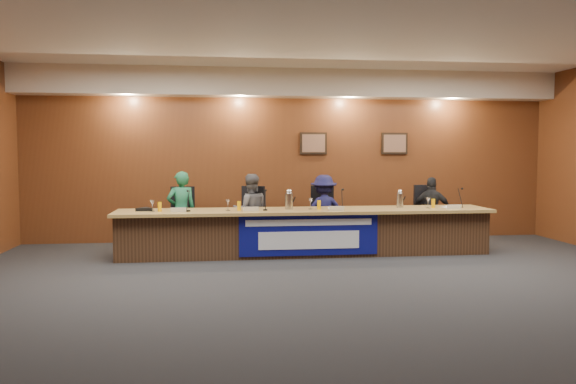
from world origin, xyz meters
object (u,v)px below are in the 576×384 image
at_px(speakerphone, 145,209).
at_px(panelist_c, 324,211).
at_px(banner, 309,235).
at_px(panelist_b, 250,211).
at_px(office_chair_b, 250,220).
at_px(office_chair_d, 430,218).
at_px(carafe_mid, 289,201).
at_px(panelist_d, 432,211).
at_px(dais_body, 305,233).
at_px(office_chair_c, 323,219).
at_px(panelist_a, 181,211).
at_px(office_chair_a, 182,221).
at_px(carafe_right, 400,200).

bearing_deg(speakerphone, panelist_c, 12.18).
bearing_deg(banner, panelist_b, 128.29).
height_order(panelist_c, office_chair_b, panelist_c).
distance_m(office_chair_b, speakerphone, 1.89).
distance_m(panelist_c, office_chair_d, 2.00).
bearing_deg(office_chair_d, carafe_mid, -169.23).
xyz_separation_m(panelist_d, speakerphone, (-5.00, -0.65, 0.16)).
xyz_separation_m(dais_body, office_chair_c, (0.44, 0.77, 0.13)).
xyz_separation_m(dais_body, panelist_a, (-2.05, 0.67, 0.33)).
bearing_deg(speakerphone, office_chair_c, 13.99).
xyz_separation_m(panelist_c, office_chair_d, (1.99, 0.10, -0.16)).
bearing_deg(panelist_b, speakerphone, 15.65).
xyz_separation_m(panelist_c, carafe_mid, (-0.71, -0.70, 0.24)).
distance_m(office_chair_c, speakerphone, 3.11).
bearing_deg(office_chair_a, office_chair_b, 1.71).
distance_m(dais_body, carafe_right, 1.70).
distance_m(panelist_b, carafe_mid, 0.94).
bearing_deg(panelist_a, office_chair_d, 168.69).
height_order(panelist_d, carafe_right, panelist_d).
bearing_deg(dais_body, office_chair_c, 60.57).
bearing_deg(panelist_b, dais_body, 136.76).
relative_size(panelist_a, office_chair_c, 2.82).
bearing_deg(office_chair_a, panelist_d, 0.44).
bearing_deg(office_chair_c, carafe_mid, -123.38).
relative_size(panelist_b, speakerphone, 4.08).
bearing_deg(office_chair_b, panelist_a, -156.83).
distance_m(carafe_mid, speakerphone, 2.30).
bearing_deg(panelist_b, panelist_c, 174.87).
bearing_deg(office_chair_c, dais_body, -111.36).
bearing_deg(office_chair_a, panelist_a, -88.29).
distance_m(dais_body, panelist_b, 1.13).
bearing_deg(carafe_mid, panelist_c, 44.73).
relative_size(banner, office_chair_a, 4.58).
bearing_deg(banner, office_chair_c, 69.83).
bearing_deg(panelist_b, panelist_d, 174.87).
distance_m(office_chair_a, office_chair_c, 2.48).
relative_size(dais_body, office_chair_a, 12.50).
bearing_deg(speakerphone, panelist_a, 51.08).
distance_m(panelist_d, carafe_right, 1.07).
relative_size(office_chair_b, carafe_right, 1.97).
bearing_deg(panelist_d, panelist_a, 23.43).
height_order(dais_body, banner, banner).
bearing_deg(panelist_c, office_chair_c, -95.26).
bearing_deg(panelist_d, office_chair_b, 21.69).
bearing_deg(speakerphone, panelist_b, 20.78).
height_order(dais_body, office_chair_c, dais_body).
xyz_separation_m(dais_body, panelist_c, (0.44, 0.67, 0.29)).
relative_size(panelist_a, speakerphone, 4.23).
height_order(dais_body, office_chair_b, dais_body).
bearing_deg(panelist_a, panelist_c, 167.41).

